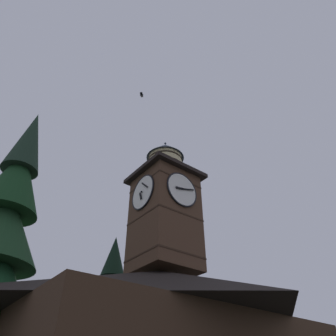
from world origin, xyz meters
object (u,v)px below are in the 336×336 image
moon (103,334)px  flying_bird_high (142,95)px  clock_tower (165,206)px  pine_tree_behind (107,326)px

moon → flying_bird_high: 50.02m
moon → clock_tower: bearing=66.2°
clock_tower → pine_tree_behind: bearing=-96.9°
pine_tree_behind → flying_bird_high: size_ratio=26.39×
pine_tree_behind → flying_bird_high: flying_bird_high is taller
clock_tower → moon: (-19.50, -44.14, -0.35)m
clock_tower → flying_bird_high: bearing=0.6°
flying_bird_high → moon: bearing=-116.2°
clock_tower → flying_bird_high: (2.23, 0.02, 8.56)m
clock_tower → moon: bearing=-113.8°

